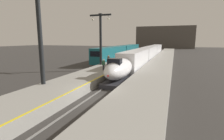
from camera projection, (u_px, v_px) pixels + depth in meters
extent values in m
plane|color=#33302D|center=(96.00, 100.00, 16.21)|extent=(260.00, 260.00, 0.00)
cube|color=gray|center=(125.00, 61.00, 40.40)|extent=(4.80, 110.00, 1.05)
cube|color=gray|center=(161.00, 63.00, 37.69)|extent=(4.80, 110.00, 1.05)
cube|color=yellow|center=(135.00, 60.00, 39.54)|extent=(0.20, 107.80, 0.01)
cube|color=slate|center=(141.00, 63.00, 41.92)|extent=(0.08, 110.00, 0.12)
cube|color=slate|center=(148.00, 63.00, 41.42)|extent=(0.08, 110.00, 0.12)
cube|color=slate|center=(110.00, 61.00, 44.63)|extent=(0.08, 110.00, 0.12)
cube|color=slate|center=(116.00, 61.00, 44.13)|extent=(0.08, 110.00, 0.12)
ellipsoid|color=silver|center=(119.00, 69.00, 22.55)|extent=(2.78, 8.32, 2.56)
cube|color=#28282D|center=(118.00, 81.00, 22.43)|extent=(2.46, 7.08, 0.55)
cube|color=black|center=(115.00, 62.00, 20.63)|extent=(1.59, 1.00, 0.90)
sphere|color=#F24C4C|center=(108.00, 76.00, 18.79)|extent=(0.28, 0.28, 0.28)
cube|color=silver|center=(135.00, 59.00, 31.30)|extent=(2.90, 14.00, 3.05)
cube|color=black|center=(127.00, 56.00, 31.68)|extent=(0.04, 11.90, 0.80)
cube|color=black|center=(143.00, 56.00, 30.73)|extent=(0.04, 11.90, 0.80)
cube|color=silver|center=(135.00, 66.00, 31.52)|extent=(2.92, 13.30, 0.24)
cube|color=black|center=(129.00, 73.00, 27.46)|extent=(2.03, 2.20, 0.56)
cube|color=black|center=(140.00, 65.00, 35.76)|extent=(2.03, 2.20, 0.56)
cube|color=silver|center=(148.00, 53.00, 46.68)|extent=(2.90, 18.00, 3.05)
cube|color=black|center=(143.00, 51.00, 47.06)|extent=(0.04, 15.84, 0.80)
cube|color=black|center=(154.00, 51.00, 46.11)|extent=(0.04, 15.84, 0.80)
cube|color=black|center=(144.00, 62.00, 41.32)|extent=(2.03, 2.20, 0.56)
cube|color=black|center=(151.00, 57.00, 52.66)|extent=(2.03, 2.20, 0.56)
cube|color=silver|center=(156.00, 49.00, 63.91)|extent=(2.90, 18.00, 3.05)
cube|color=black|center=(152.00, 48.00, 64.29)|extent=(0.04, 15.84, 0.80)
cube|color=black|center=(160.00, 48.00, 63.34)|extent=(0.04, 15.84, 0.80)
cube|color=black|center=(153.00, 55.00, 58.55)|extent=(2.03, 2.20, 0.56)
cube|color=black|center=(157.00, 53.00, 69.89)|extent=(2.03, 2.20, 0.56)
cube|color=#145660|center=(111.00, 54.00, 42.65)|extent=(2.85, 18.00, 3.30)
cube|color=black|center=(95.00, 54.00, 34.24)|extent=(2.28, 0.08, 1.10)
cube|color=black|center=(106.00, 51.00, 43.03)|extent=(0.04, 15.30, 0.90)
cube|color=black|center=(116.00, 52.00, 42.09)|extent=(0.04, 15.30, 0.90)
cube|color=black|center=(102.00, 64.00, 37.64)|extent=(2.00, 2.00, 0.52)
cube|color=black|center=(118.00, 59.00, 48.31)|extent=(2.00, 2.00, 0.52)
cube|color=#145660|center=(129.00, 50.00, 59.88)|extent=(2.85, 18.00, 3.30)
cylinder|color=black|center=(40.00, 33.00, 16.95)|extent=(0.44, 0.44, 10.33)
cylinder|color=black|center=(101.00, 40.00, 30.89)|extent=(0.44, 0.44, 8.99)
cylinder|color=black|center=(100.00, 14.00, 30.14)|extent=(0.68, 0.68, 0.30)
cube|color=black|center=(100.00, 15.00, 30.15)|extent=(4.00, 0.24, 0.28)
cylinder|color=black|center=(93.00, 17.00, 30.72)|extent=(0.03, 0.03, 0.60)
sphere|color=#EFEACC|center=(93.00, 19.00, 30.78)|extent=(0.36, 0.36, 0.36)
cylinder|color=black|center=(108.00, 17.00, 29.71)|extent=(0.03, 0.03, 0.60)
sphere|color=#EFEACC|center=(108.00, 19.00, 29.77)|extent=(0.36, 0.36, 0.36)
cylinder|color=#23232D|center=(108.00, 62.00, 32.23)|extent=(0.13, 0.13, 0.85)
cylinder|color=#23232D|center=(109.00, 62.00, 32.12)|extent=(0.13, 0.13, 0.85)
cube|color=brown|center=(108.00, 58.00, 32.05)|extent=(0.43, 0.35, 0.62)
cylinder|color=brown|center=(108.00, 58.00, 32.21)|extent=(0.09, 0.09, 0.58)
cylinder|color=brown|center=(109.00, 58.00, 31.90)|extent=(0.09, 0.09, 0.58)
sphere|color=tan|center=(108.00, 56.00, 31.97)|extent=(0.22, 0.22, 0.22)
cylinder|color=#23232D|center=(103.00, 68.00, 25.54)|extent=(0.13, 0.13, 0.85)
cylinder|color=#23232D|center=(104.00, 68.00, 25.64)|extent=(0.13, 0.13, 0.85)
cube|color=#336647|center=(104.00, 63.00, 25.46)|extent=(0.40, 0.44, 0.62)
cylinder|color=#336647|center=(102.00, 63.00, 25.33)|extent=(0.09, 0.09, 0.58)
cylinder|color=#336647|center=(105.00, 63.00, 25.61)|extent=(0.09, 0.09, 0.58)
sphere|color=tan|center=(103.00, 60.00, 25.39)|extent=(0.22, 0.22, 0.22)
cube|color=brown|center=(115.00, 63.00, 32.22)|extent=(0.40, 0.22, 0.60)
cylinder|color=#262628|center=(115.00, 60.00, 32.17)|extent=(0.02, 0.02, 0.36)
cylinder|color=#262628|center=(116.00, 60.00, 32.10)|extent=(0.02, 0.02, 0.36)
cube|color=#262628|center=(115.00, 59.00, 32.10)|extent=(0.22, 0.03, 0.02)
cube|color=#4C4742|center=(164.00, 37.00, 109.48)|extent=(36.00, 2.00, 14.00)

